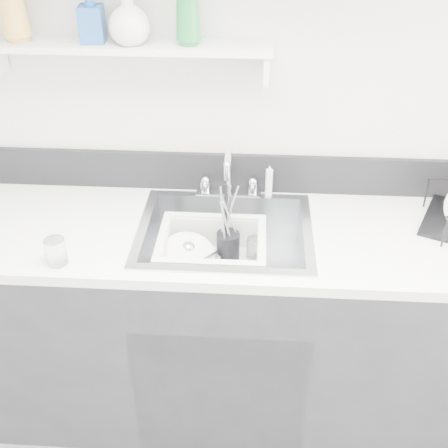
{
  "coord_description": "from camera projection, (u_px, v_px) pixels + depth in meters",
  "views": [
    {
      "loc": [
        0.1,
        -0.51,
        2.08
      ],
      "look_at": [
        0.0,
        1.14,
        0.98
      ],
      "focal_mm": 45.0,
      "sensor_mm": 36.0,
      "label": 1
    }
  ],
  "objects": [
    {
      "name": "faucet",
      "position": [
        229.0,
        183.0,
        2.23
      ],
      "size": [
        0.26,
        0.18,
        0.23
      ],
      "color": "silver",
      "rests_on": "counter_run"
    },
    {
      "name": "soap_bottle_b",
      "position": [
        91.0,
        15.0,
        1.89
      ],
      "size": [
        0.09,
        0.09,
        0.18
      ],
      "primitive_type": "imported",
      "rotation": [
        0.0,
        0.0,
        0.08
      ],
      "color": "#2557A3",
      "rests_on": "wall_shelf"
    },
    {
      "name": "side_sprayer",
      "position": [
        269.0,
        181.0,
        2.23
      ],
      "size": [
        0.03,
        0.03,
        0.14
      ],
      "primitive_type": "cylinder",
      "color": "silver",
      "rests_on": "counter_run"
    },
    {
      "name": "bowl_small",
      "position": [
        242.0,
        276.0,
        2.06
      ],
      "size": [
        0.13,
        0.13,
        0.04
      ],
      "primitive_type": "imported",
      "rotation": [
        0.0,
        0.0,
        0.15
      ],
      "color": "white",
      "rests_on": "wash_tub"
    },
    {
      "name": "tumbler_in_tub",
      "position": [
        256.0,
        251.0,
        2.13
      ],
      "size": [
        0.09,
        0.09,
        0.1
      ],
      "primitive_type": "cylinder",
      "rotation": [
        0.0,
        0.0,
        0.26
      ],
      "color": "white",
      "rests_on": "wash_tub"
    },
    {
      "name": "room_shell",
      "position": [
        196.0,
        126.0,
        0.97
      ],
      "size": [
        3.5,
        3.0,
        2.6
      ],
      "color": "silver",
      "rests_on": "ground"
    },
    {
      "name": "soap_bottle_d",
      "position": [
        188.0,
        11.0,
        1.86
      ],
      "size": [
        0.11,
        0.11,
        0.22
      ],
      "primitive_type": "imported",
      "rotation": [
        0.0,
        0.0,
        -0.33
      ],
      "color": "#1F7C37",
      "rests_on": "wall_shelf"
    },
    {
      "name": "soap_bottle_a",
      "position": [
        12.0,
        4.0,
        1.89
      ],
      "size": [
        0.1,
        0.1,
        0.24
      ],
      "primitive_type": "imported",
      "rotation": [
        0.0,
        0.0,
        -0.02
      ],
      "color": "gold",
      "rests_on": "wall_shelf"
    },
    {
      "name": "ladle",
      "position": [
        202.0,
        258.0,
        2.12
      ],
      "size": [
        0.26,
        0.2,
        0.07
      ],
      "primitive_type": null,
      "rotation": [
        0.0,
        0.0,
        -0.5
      ],
      "color": "silver",
      "rests_on": "wash_tub"
    },
    {
      "name": "wash_tub",
      "position": [
        212.0,
        254.0,
        2.09
      ],
      "size": [
        0.47,
        0.42,
        0.15
      ],
      "primitive_type": null,
      "rotation": [
        0.0,
        0.0,
        0.3
      ],
      "color": "silver",
      "rests_on": "sink"
    },
    {
      "name": "tumbler_counter",
      "position": [
        56.0,
        252.0,
        1.87
      ],
      "size": [
        0.09,
        0.09,
        0.1
      ],
      "primitive_type": "cylinder",
      "rotation": [
        0.0,
        0.0,
        -0.3
      ],
      "color": "white",
      "rests_on": "counter_run"
    },
    {
      "name": "sink",
      "position": [
        225.0,
        250.0,
        2.11
      ],
      "size": [
        0.64,
        0.52,
        0.2
      ],
      "primitive_type": null,
      "color": "silver",
      "rests_on": "counter_run"
    },
    {
      "name": "counter_run",
      "position": [
        225.0,
        322.0,
        2.32
      ],
      "size": [
        3.2,
        0.62,
        0.92
      ],
      "color": "#29292D",
      "rests_on": "ground"
    },
    {
      "name": "soap_bottle_c",
      "position": [
        128.0,
        17.0,
        1.87
      ],
      "size": [
        0.19,
        0.19,
        0.18
      ],
      "primitive_type": "imported",
      "rotation": [
        0.0,
        0.0,
        0.43
      ],
      "color": "silver",
      "rests_on": "wall_shelf"
    },
    {
      "name": "backsplash",
      "position": [
        229.0,
        172.0,
        2.27
      ],
      "size": [
        3.2,
        0.02,
        0.16
      ],
      "primitive_type": "cube",
      "color": "black",
      "rests_on": "counter_run"
    },
    {
      "name": "plate_stack",
      "position": [
        191.0,
        261.0,
        2.12
      ],
      "size": [
        0.25,
        0.24,
        0.1
      ],
      "rotation": [
        0.0,
        0.0,
        0.22
      ],
      "color": "white",
      "rests_on": "wash_tub"
    },
    {
      "name": "wall_shelf",
      "position": [
        129.0,
        48.0,
        1.95
      ],
      "size": [
        1.0,
        0.16,
        0.12
      ],
      "color": "silver",
      "rests_on": "room_shell"
    },
    {
      "name": "utensil_cup",
      "position": [
        228.0,
        244.0,
        2.14
      ],
      "size": [
        0.09,
        0.09,
        0.3
      ],
      "rotation": [
        0.0,
        0.0,
        -0.32
      ],
      "color": "black",
      "rests_on": "wash_tub"
    }
  ]
}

